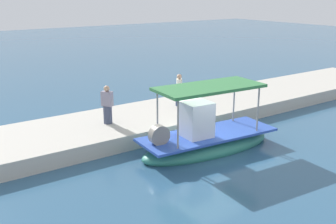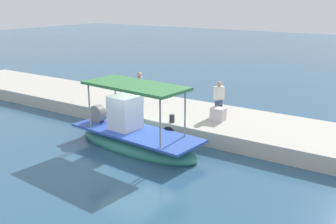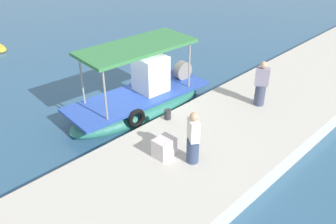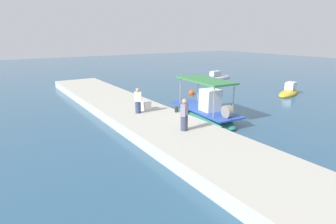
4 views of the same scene
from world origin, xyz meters
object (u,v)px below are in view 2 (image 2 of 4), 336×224
Objects in this scene: fisherman_near_bollard at (219,100)px; fisherman_by_crate at (140,90)px; mooring_bollard at (172,118)px; cargo_crate at (218,114)px; main_fishing_boat at (135,136)px.

fisherman_near_bollard is 0.96× the size of fisherman_by_crate.
fisherman_by_crate is at bearing 6.72° from fisherman_near_bollard.
fisherman_by_crate is (4.38, 0.52, 0.03)m from fisherman_near_bollard.
cargo_crate reaches higher than mooring_bollard.
fisherman_by_crate reaches higher than cargo_crate.
cargo_crate is at bearing 176.71° from fisherman_by_crate.
main_fishing_boat is 10.09× the size of cargo_crate.
cargo_crate is (-2.15, -3.47, 0.48)m from main_fishing_boat.
main_fishing_boat is at bearing 124.96° from fisherman_by_crate.
fisherman_near_bollard is 4.61× the size of mooring_bollard.
main_fishing_boat is 3.79× the size of fisherman_near_bollard.
mooring_bollard is at bearing -105.20° from main_fishing_boat.
fisherman_near_bollard is 0.99m from cargo_crate.
main_fishing_boat is at bearing 58.18° from cargo_crate.
main_fishing_boat is at bearing 74.80° from mooring_bollard.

